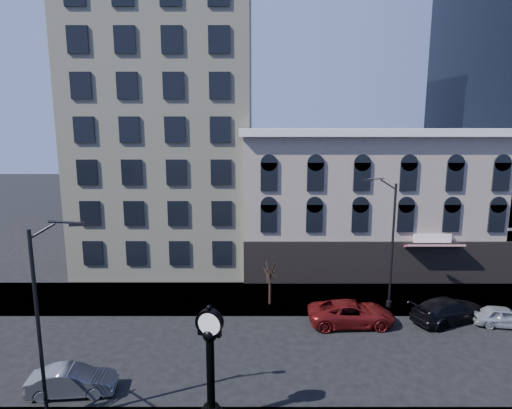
{
  "coord_description": "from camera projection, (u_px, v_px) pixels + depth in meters",
  "views": [
    {
      "loc": [
        2.01,
        -24.07,
        13.61
      ],
      "look_at": [
        2.0,
        4.0,
        8.0
      ],
      "focal_mm": 32.0,
      "sensor_mm": 36.0,
      "label": 1
    }
  ],
  "objects": [
    {
      "name": "ground",
      "position": [
        221.0,
        354.0,
        26.27
      ],
      "size": [
        160.0,
        160.0,
        0.0
      ],
      "primitive_type": "plane",
      "color": "black",
      "rests_on": "ground"
    },
    {
      "name": "sidewalk_far",
      "position": [
        229.0,
        298.0,
        34.11
      ],
      "size": [
        160.0,
        6.0,
        0.12
      ],
      "primitive_type": "cube",
      "color": "gray",
      "rests_on": "ground"
    },
    {
      "name": "cream_tower",
      "position": [
        166.0,
        49.0,
        41.01
      ],
      "size": [
        15.9,
        15.4,
        42.5
      ],
      "color": "beige",
      "rests_on": "ground"
    },
    {
      "name": "victorian_row",
      "position": [
        368.0,
        200.0,
        40.68
      ],
      "size": [
        22.6,
        11.19,
        12.5
      ],
      "color": "gray",
      "rests_on": "ground"
    },
    {
      "name": "street_clock",
      "position": [
        211.0,
        370.0,
        19.88
      ],
      "size": [
        1.26,
        1.26,
        5.54
      ],
      "rotation": [
        0.0,
        0.0,
        -0.32
      ],
      "color": "black",
      "rests_on": "sidewalk_near"
    },
    {
      "name": "street_lamp_near",
      "position": [
        50.0,
        270.0,
        19.07
      ],
      "size": [
        2.42,
        0.59,
        9.36
      ],
      "rotation": [
        0.0,
        0.0,
        0.13
      ],
      "color": "black",
      "rests_on": "sidewalk_near"
    },
    {
      "name": "street_lamp_far",
      "position": [
        384.0,
        209.0,
        31.34
      ],
      "size": [
        2.29,
        1.16,
        9.37
      ],
      "rotation": [
        0.0,
        0.0,
        2.74
      ],
      "color": "black",
      "rests_on": "sidewalk_far"
    },
    {
      "name": "bare_tree_far",
      "position": [
        270.0,
        266.0,
        32.39
      ],
      "size": [
        2.22,
        2.22,
        3.82
      ],
      "color": "black",
      "rests_on": "sidewalk_far"
    },
    {
      "name": "car_near_b",
      "position": [
        72.0,
        381.0,
        22.43
      ],
      "size": [
        4.31,
        1.85,
        1.38
      ],
      "primitive_type": "imported",
      "rotation": [
        0.0,
        0.0,
        1.66
      ],
      "color": "#595B60",
      "rests_on": "ground"
    },
    {
      "name": "car_far_a",
      "position": [
        351.0,
        313.0,
        29.81
      ],
      "size": [
        5.72,
        2.83,
        1.56
      ],
      "primitive_type": "imported",
      "rotation": [
        0.0,
        0.0,
        1.61
      ],
      "color": "maroon",
      "rests_on": "ground"
    },
    {
      "name": "car_far_b",
      "position": [
        449.0,
        310.0,
        30.29
      ],
      "size": [
        5.9,
        4.25,
        1.59
      ],
      "primitive_type": "imported",
      "rotation": [
        0.0,
        0.0,
        1.99
      ],
      "color": "black",
      "rests_on": "ground"
    },
    {
      "name": "car_far_c",
      "position": [
        504.0,
        317.0,
        29.61
      ],
      "size": [
        4.04,
        2.15,
        1.31
      ],
      "primitive_type": "imported",
      "rotation": [
        0.0,
        0.0,
        1.41
      ],
      "color": "#A5A8AD",
      "rests_on": "ground"
    }
  ]
}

